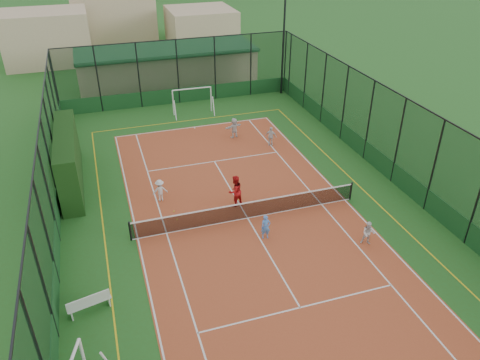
# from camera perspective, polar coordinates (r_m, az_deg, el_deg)

# --- Properties ---
(ground) EXTENTS (300.00, 300.00, 0.00)m
(ground) POSITION_cam_1_polar(r_m,az_deg,el_deg) (23.62, 0.94, -4.70)
(ground) COLOR #285A1E
(ground) RESTS_ON ground
(court_slab) EXTENTS (11.17, 23.97, 0.01)m
(court_slab) POSITION_cam_1_polar(r_m,az_deg,el_deg) (23.62, 0.94, -4.69)
(court_slab) COLOR #A24224
(court_slab) RESTS_ON ground
(tennis_net) EXTENTS (11.67, 0.12, 1.06)m
(tennis_net) POSITION_cam_1_polar(r_m,az_deg,el_deg) (23.32, 0.95, -3.63)
(tennis_net) COLOR black
(tennis_net) RESTS_ON ground
(perimeter_fence) EXTENTS (18.12, 34.12, 5.00)m
(perimeter_fence) POSITION_cam_1_polar(r_m,az_deg,el_deg) (22.28, 1.00, 0.58)
(perimeter_fence) COLOR black
(perimeter_fence) RESTS_ON ground
(floodlight_ne) EXTENTS (0.60, 0.26, 8.25)m
(floodlight_ne) POSITION_cam_1_polar(r_m,az_deg,el_deg) (39.10, 5.30, 16.23)
(floodlight_ne) COLOR black
(floodlight_ne) RESTS_ON ground
(clubhouse) EXTENTS (15.20, 7.20, 3.15)m
(clubhouse) POSITION_cam_1_polar(r_m,az_deg,el_deg) (42.51, -8.87, 13.59)
(clubhouse) COLOR tan
(clubhouse) RESTS_ON ground
(hedge_left) EXTENTS (1.07, 7.10, 3.11)m
(hedge_left) POSITION_cam_1_polar(r_m,az_deg,el_deg) (27.41, -20.16, 2.37)
(hedge_left) COLOR black
(hedge_left) RESTS_ON ground
(white_bench) EXTENTS (1.71, 0.81, 0.93)m
(white_bench) POSITION_cam_1_polar(r_m,az_deg,el_deg) (19.40, -17.92, -13.97)
(white_bench) COLOR white
(white_bench) RESTS_ON ground
(futsal_goal_far) EXTENTS (3.01, 0.94, 1.93)m
(futsal_goal_far) POSITION_cam_1_polar(r_m,az_deg,el_deg) (35.79, -5.84, 9.56)
(futsal_goal_far) COLOR white
(futsal_goal_far) RESTS_ON ground
(child_near_mid) EXTENTS (0.48, 0.35, 1.23)m
(child_near_mid) POSITION_cam_1_polar(r_m,az_deg,el_deg) (21.99, 3.15, -5.74)
(child_near_mid) COLOR #518EE6
(child_near_mid) RESTS_ON court_slab
(child_near_right) EXTENTS (0.73, 0.67, 1.20)m
(child_near_right) POSITION_cam_1_polar(r_m,az_deg,el_deg) (22.38, 15.37, -6.28)
(child_near_right) COLOR silver
(child_near_right) RESTS_ON court_slab
(child_far_left) EXTENTS (0.81, 0.48, 1.24)m
(child_far_left) POSITION_cam_1_polar(r_m,az_deg,el_deg) (25.02, -9.72, -1.26)
(child_far_left) COLOR silver
(child_far_left) RESTS_ON court_slab
(child_far_right) EXTENTS (0.80, 0.69, 1.30)m
(child_far_right) POSITION_cam_1_polar(r_m,az_deg,el_deg) (30.61, 3.79, 5.33)
(child_far_right) COLOR silver
(child_far_right) RESTS_ON court_slab
(child_far_back) EXTENTS (1.34, 0.78, 1.37)m
(child_far_back) POSITION_cam_1_polar(r_m,az_deg,el_deg) (31.70, -0.71, 6.38)
(child_far_back) COLOR silver
(child_far_back) RESTS_ON court_slab
(coach) EXTENTS (1.02, 0.93, 1.72)m
(coach) POSITION_cam_1_polar(r_m,az_deg,el_deg) (24.17, -0.60, -1.33)
(coach) COLOR red
(coach) RESTS_ON court_slab
(tennis_balls) EXTENTS (4.53, 0.82, 0.07)m
(tennis_balls) POSITION_cam_1_polar(r_m,az_deg,el_deg) (24.39, -3.34, -3.37)
(tennis_balls) COLOR #CCE033
(tennis_balls) RESTS_ON court_slab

